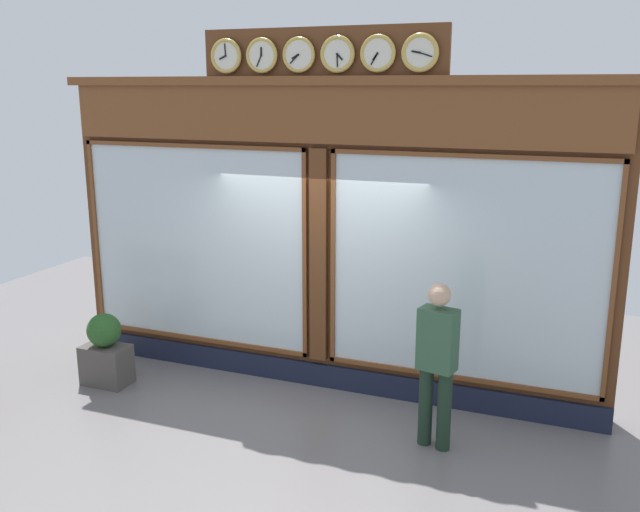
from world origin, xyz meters
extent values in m
cube|color=#5B3319|center=(0.00, -0.15, 1.75)|extent=(6.52, 0.30, 3.51)
cube|color=#191E33|center=(0.00, 0.02, 0.14)|extent=(6.52, 0.08, 0.28)
cube|color=brown|center=(0.00, 0.04, 3.20)|extent=(6.39, 0.08, 0.62)
cube|color=brown|center=(0.00, 0.02, 3.56)|extent=(6.65, 0.20, 0.10)
cube|color=silver|center=(-1.65, 0.01, 1.59)|extent=(2.91, 0.02, 2.39)
cube|color=brown|center=(-1.65, 0.04, 2.81)|extent=(3.01, 0.04, 0.05)
cube|color=brown|center=(-1.65, 0.04, 0.37)|extent=(3.01, 0.04, 0.05)
cube|color=brown|center=(-3.13, 0.04, 1.59)|extent=(0.05, 0.04, 2.49)
cube|color=brown|center=(-0.18, 0.04, 1.59)|extent=(0.05, 0.04, 2.49)
cube|color=silver|center=(1.65, 0.01, 1.59)|extent=(2.91, 0.02, 2.39)
cube|color=brown|center=(1.65, 0.04, 2.81)|extent=(3.01, 0.04, 0.05)
cube|color=brown|center=(1.65, 0.04, 0.37)|extent=(3.01, 0.04, 0.05)
cube|color=brown|center=(3.13, 0.04, 1.59)|extent=(0.05, 0.04, 2.49)
cube|color=brown|center=(0.18, 0.04, 1.59)|extent=(0.05, 0.04, 2.49)
cube|color=#5B3319|center=(0.00, 0.03, 1.59)|extent=(0.20, 0.10, 2.49)
cube|color=#5B3319|center=(0.00, -0.02, 3.83)|extent=(2.81, 0.06, 0.58)
cylinder|color=silver|center=(-1.11, 0.06, 3.83)|extent=(0.31, 0.02, 0.31)
torus|color=gold|center=(-1.11, 0.06, 3.83)|extent=(0.39, 0.05, 0.39)
cube|color=black|center=(-1.07, 0.07, 3.84)|extent=(0.09, 0.01, 0.03)
cube|color=black|center=(-1.18, 0.07, 3.81)|extent=(0.13, 0.01, 0.05)
sphere|color=black|center=(-1.11, 0.08, 3.83)|extent=(0.02, 0.02, 0.02)
cylinder|color=silver|center=(-0.67, 0.06, 3.83)|extent=(0.31, 0.02, 0.31)
torus|color=gold|center=(-0.67, 0.06, 3.83)|extent=(0.38, 0.04, 0.38)
cube|color=black|center=(-0.64, 0.07, 3.80)|extent=(0.06, 0.01, 0.08)
cube|color=black|center=(-0.63, 0.07, 3.77)|extent=(0.08, 0.01, 0.12)
sphere|color=black|center=(-0.67, 0.08, 3.83)|extent=(0.02, 0.02, 0.02)
cylinder|color=silver|center=(-0.22, 0.06, 3.83)|extent=(0.31, 0.02, 0.31)
torus|color=gold|center=(-0.22, 0.06, 3.83)|extent=(0.39, 0.05, 0.39)
cube|color=black|center=(-0.25, 0.07, 3.80)|extent=(0.07, 0.01, 0.07)
cube|color=black|center=(-0.22, 0.07, 3.76)|extent=(0.02, 0.01, 0.13)
sphere|color=black|center=(-0.22, 0.08, 3.83)|extent=(0.02, 0.02, 0.02)
cylinder|color=silver|center=(0.22, 0.06, 3.83)|extent=(0.31, 0.02, 0.31)
torus|color=gold|center=(0.22, 0.06, 3.83)|extent=(0.38, 0.04, 0.38)
cube|color=black|center=(0.26, 0.07, 3.81)|extent=(0.08, 0.01, 0.06)
cube|color=black|center=(0.27, 0.07, 3.79)|extent=(0.11, 0.01, 0.10)
sphere|color=black|center=(0.22, 0.08, 3.83)|extent=(0.02, 0.02, 0.02)
cylinder|color=silver|center=(0.67, 0.06, 3.83)|extent=(0.31, 0.02, 0.31)
torus|color=gold|center=(0.67, 0.06, 3.83)|extent=(0.38, 0.04, 0.38)
cube|color=black|center=(0.67, 0.07, 3.87)|extent=(0.02, 0.01, 0.09)
cube|color=black|center=(0.70, 0.07, 3.77)|extent=(0.07, 0.01, 0.13)
sphere|color=black|center=(0.67, 0.08, 3.83)|extent=(0.02, 0.02, 0.02)
cylinder|color=silver|center=(1.11, 0.06, 3.83)|extent=(0.31, 0.02, 0.31)
torus|color=gold|center=(1.11, 0.06, 3.83)|extent=(0.39, 0.04, 0.39)
cube|color=black|center=(1.15, 0.07, 3.81)|extent=(0.09, 0.01, 0.05)
cube|color=black|center=(1.12, 0.07, 3.90)|extent=(0.02, 0.01, 0.13)
sphere|color=black|center=(1.11, 0.08, 3.83)|extent=(0.02, 0.02, 0.02)
cylinder|color=#1C2F21|center=(-1.50, 0.92, 0.41)|extent=(0.14, 0.14, 0.82)
cylinder|color=#1C2F21|center=(-1.69, 0.97, 0.41)|extent=(0.14, 0.14, 0.82)
cube|color=#33563D|center=(-1.59, 0.94, 1.13)|extent=(0.40, 0.29, 0.62)
sphere|color=tan|center=(-1.59, 0.94, 1.58)|extent=(0.22, 0.22, 0.22)
cube|color=#4C4742|center=(2.41, 0.91, 0.24)|extent=(0.56, 0.36, 0.48)
sphere|color=#285623|center=(2.41, 0.91, 0.68)|extent=(0.40, 0.40, 0.40)
camera|label=1|loc=(-2.86, 7.23, 3.51)|focal=39.07mm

